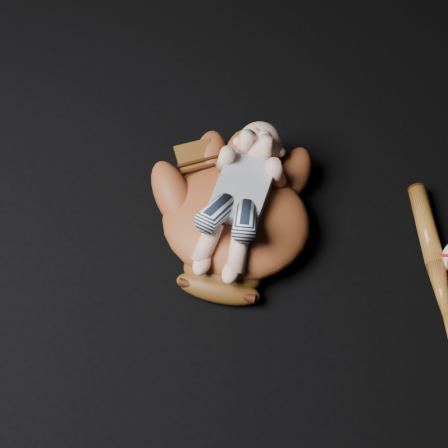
% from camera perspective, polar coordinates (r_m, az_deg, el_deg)
% --- Properties ---
extents(baseball_glove, '(0.45, 0.50, 0.14)m').
position_cam_1_polar(baseball_glove, '(1.35, 1.10, 0.72)').
color(baseball_glove, brown).
rests_on(baseball_glove, ground).
extents(newborn_baby, '(0.24, 0.41, 0.16)m').
position_cam_1_polar(newborn_baby, '(1.30, 1.34, 2.38)').
color(newborn_baby, '#D49F89').
rests_on(newborn_baby, baseball_glove).
extents(baseball_bat, '(0.11, 0.45, 0.04)m').
position_cam_1_polar(baseball_bat, '(1.41, 18.97, -4.35)').
color(baseball_bat, '#96581D').
rests_on(baseball_bat, ground).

